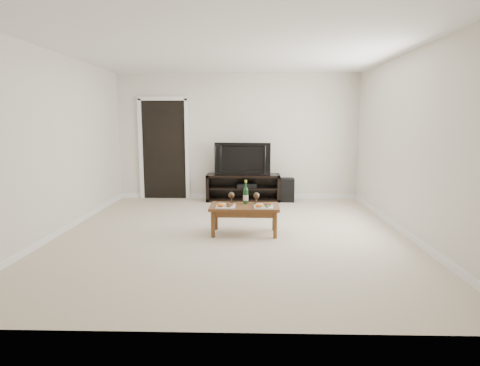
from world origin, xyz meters
name	(u,v)px	position (x,y,z in m)	size (l,w,h in m)	color
floor	(232,234)	(0.00, 0.00, 0.00)	(5.50, 5.50, 0.00)	beige
back_wall	(238,137)	(0.00, 2.77, 1.30)	(5.00, 0.04, 2.60)	beige
ceiling	(231,47)	(0.00, 0.00, 2.62)	(5.00, 5.50, 0.04)	white
doorway	(164,150)	(-1.55, 2.73, 1.02)	(0.90, 0.02, 2.05)	black
media_console	(243,187)	(0.12, 2.50, 0.28)	(1.50, 0.45, 0.55)	black
television	(243,158)	(0.12, 2.50, 0.88)	(1.14, 0.15, 0.65)	black
av_receiver	(246,185)	(0.18, 2.48, 0.33)	(0.40, 0.30, 0.08)	black
subwoofer	(286,190)	(1.00, 2.47, 0.24)	(0.31, 0.31, 0.47)	black
coffee_table	(245,220)	(0.19, 0.03, 0.21)	(1.00, 0.54, 0.42)	brown
plate_left	(226,205)	(-0.08, -0.08, 0.45)	(0.27, 0.27, 0.07)	white
plate_right	(263,205)	(0.46, -0.09, 0.45)	(0.27, 0.27, 0.07)	white
wine_bottle	(246,192)	(0.20, 0.19, 0.59)	(0.07, 0.07, 0.35)	#103C17
goblet_left	(231,198)	(-0.01, 0.20, 0.51)	(0.09, 0.09, 0.17)	#3E3022
goblet_right	(256,198)	(0.36, 0.17, 0.51)	(0.09, 0.09, 0.17)	#3E3022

